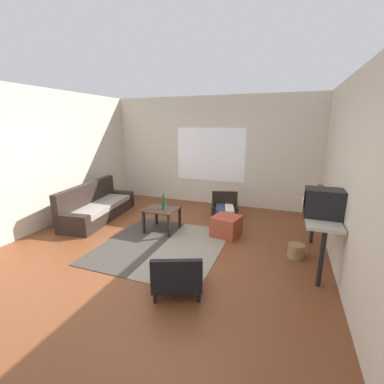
% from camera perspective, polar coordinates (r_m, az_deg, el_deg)
% --- Properties ---
extents(ground_plane, '(7.80, 7.80, 0.00)m').
position_cam_1_polar(ground_plane, '(4.35, -7.81, -13.23)').
color(ground_plane, brown).
extents(far_wall_with_window, '(5.60, 0.13, 2.70)m').
position_cam_1_polar(far_wall_with_window, '(6.73, 4.19, 8.83)').
color(far_wall_with_window, beige).
rests_on(far_wall_with_window, ground).
extents(side_wall_right, '(0.12, 6.60, 2.70)m').
position_cam_1_polar(side_wall_right, '(3.82, 32.02, 2.24)').
color(side_wall_right, beige).
rests_on(side_wall_right, ground).
extents(side_wall_left, '(0.12, 6.60, 2.70)m').
position_cam_1_polar(side_wall_left, '(5.86, -30.57, 6.01)').
color(side_wall_left, beige).
rests_on(side_wall_left, ground).
extents(area_rug, '(2.00, 2.13, 0.01)m').
position_cam_1_polar(area_rug, '(4.60, -6.57, -11.52)').
color(area_rug, '#38332D').
rests_on(area_rug, ground).
extents(couch, '(0.94, 2.08, 0.77)m').
position_cam_1_polar(couch, '(6.12, -20.08, -3.25)').
color(couch, black).
rests_on(couch, ground).
extents(coffee_table, '(0.60, 0.58, 0.46)m').
position_cam_1_polar(coffee_table, '(5.07, -6.58, -4.55)').
color(coffee_table, black).
rests_on(coffee_table, ground).
extents(armchair_by_window, '(0.71, 0.71, 0.55)m').
position_cam_1_polar(armchair_by_window, '(5.84, 7.16, -3.10)').
color(armchair_by_window, black).
rests_on(armchair_by_window, ground).
extents(armchair_striped_foreground, '(0.75, 0.73, 0.55)m').
position_cam_1_polar(armchair_striped_foreground, '(3.31, -3.30, -18.01)').
color(armchair_striped_foreground, black).
rests_on(armchair_striped_foreground, ground).
extents(ottoman_orange, '(0.56, 0.56, 0.38)m').
position_cam_1_polar(ottoman_orange, '(4.92, 7.51, -7.39)').
color(ottoman_orange, '#993D28').
rests_on(ottoman_orange, ground).
extents(console_shelf, '(0.43, 1.48, 0.80)m').
position_cam_1_polar(console_shelf, '(4.25, 26.09, -4.92)').
color(console_shelf, '#B2AD9E').
rests_on(console_shelf, ground).
extents(crt_television, '(0.48, 0.34, 0.39)m').
position_cam_1_polar(crt_television, '(3.94, 26.82, -2.15)').
color(crt_television, black).
rests_on(crt_television, console_shelf).
extents(clay_vase, '(0.20, 0.20, 0.33)m').
position_cam_1_polar(clay_vase, '(4.48, 26.06, -1.10)').
color(clay_vase, brown).
rests_on(clay_vase, console_shelf).
extents(glass_bottle, '(0.07, 0.07, 0.30)m').
position_cam_1_polar(glass_bottle, '(4.97, -6.22, -2.28)').
color(glass_bottle, '#194723').
rests_on(glass_bottle, coffee_table).
extents(wicker_basket, '(0.25, 0.25, 0.22)m').
position_cam_1_polar(wicker_basket, '(4.46, 21.80, -11.89)').
color(wicker_basket, olive).
rests_on(wicker_basket, ground).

